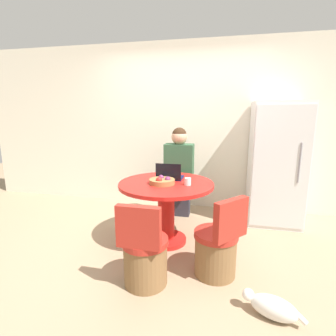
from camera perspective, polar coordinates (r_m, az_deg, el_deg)
The scene contains 11 objects.
ground_plane at distance 3.13m, azimuth -2.34°, elevation -17.26°, with size 12.00×12.00×0.00m, color #9E8466.
wall_back at distance 4.25m, azimuth 2.95°, elevation 8.93°, with size 7.00×0.06×2.60m.
refrigerator at distance 3.91m, azimuth 22.46°, elevation 0.91°, with size 0.70×0.72×1.67m.
dining_table at distance 3.09m, azimuth -0.41°, elevation -7.05°, with size 1.10×1.10×0.74m.
chair_near_camera at distance 2.47m, azimuth -5.09°, elevation -18.69°, with size 0.41×0.41×0.80m.
chair_near_right_corner at distance 2.62m, azimuth 10.63°, elevation -16.92°, with size 0.48×0.48×0.80m.
person_seated at distance 3.75m, azimuth 2.52°, elevation -0.22°, with size 0.40×0.37×1.33m.
laptop at distance 3.17m, azimuth 0.39°, elevation -1.72°, with size 0.30×0.25×0.21m.
fruit_bowl at distance 2.96m, azimuth -1.30°, elevation -2.87°, with size 0.29×0.29×0.09m.
coffee_cup at distance 2.91m, azimuth 4.32°, elevation -2.97°, with size 0.07×0.07×0.08m.
cat at distance 2.37m, azimuth 21.73°, elevation -26.26°, with size 0.45×0.27×0.18m.
Camera 1 is at (0.71, -2.63, 1.53)m, focal length 28.00 mm.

